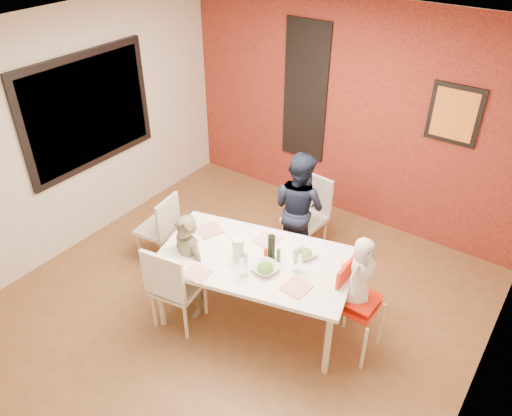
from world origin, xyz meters
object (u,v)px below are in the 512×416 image
Objects in this scene: child_near at (188,267)px; chair_near at (172,284)px; toddler at (361,273)px; wine_bottle at (271,248)px; high_chair at (354,301)px; child_far at (299,208)px; dining_table at (256,264)px; paper_towel_roll at (238,250)px; chair_far at (310,210)px; chair_left at (162,225)px.

chair_near is at bearing -78.43° from child_near.
toddler is at bearing -162.99° from chair_near.
child_near is at bearing -152.17° from wine_bottle.
child_far is at bearing 52.70° from high_chair.
high_chair is at bearing 152.37° from child_far.
child_far reaches higher than dining_table.
paper_towel_roll is at bearing 31.11° from child_near.
high_chair is at bearing 95.50° from toddler.
toddler is (1.12, -1.11, 0.39)m from chair_far.
child_near reaches higher than chair_near.
child_near is (-0.42, -1.62, 0.05)m from chair_far.
paper_towel_roll is at bearing -83.84° from chair_far.
chair_far is 0.99× the size of high_chair.
chair_near reaches higher than chair_far.
chair_near reaches higher than chair_left.
wine_bottle is at bearing 117.00° from child_far.
dining_table is 1.48× the size of child_far.
child_far is at bearing -113.30° from chair_near.
child_far reaches higher than child_near.
child_far is (0.40, 1.62, 0.14)m from chair_near.
high_chair is at bearing 83.32° from chair_left.
chair_far is (-0.16, 1.31, -0.17)m from dining_table.
wine_bottle is at bearing 106.31° from toddler.
toddler is at bearing 26.71° from child_near.
child_far is 5.05× the size of wine_bottle.
wine_bottle is (0.29, -1.24, 0.37)m from chair_far.
high_chair is at bearing 12.47° from dining_table.
high_chair is at bearing 16.80° from paper_towel_roll.
high_chair is 0.69× the size of child_far.
chair_far is 3.45× the size of wine_bottle.
toddler is 0.84m from wine_bottle.
high_chair is at bearing -162.61° from chair_near.
toddler is at bearing -40.32° from chair_far.
child_near is (-0.59, -0.31, -0.12)m from dining_table.
paper_towel_roll is at bearing -145.16° from chair_near.
dining_table is 1.08m from child_far.
paper_towel_roll is (0.47, 0.20, 0.30)m from child_near.
chair_left is 1.54m from child_far.
chair_far is 1.10× the size of chair_left.
child_near is at bearing 109.48° from high_chair.
toddler reaches higher than chair_far.
chair_left is 3.15× the size of wine_bottle.
chair_left is at bearing 98.45° from toddler.
chair_left is 1.36m from paper_towel_roll.
child_far is 1.93× the size of toddler.
high_chair is 1.40m from child_far.
chair_near is at bearing -136.01° from dining_table.
child_near is at bearing 115.36° from toddler.
paper_towel_roll is (1.27, -0.25, 0.40)m from chair_left.
chair_near is (-0.57, -0.55, -0.15)m from dining_table.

